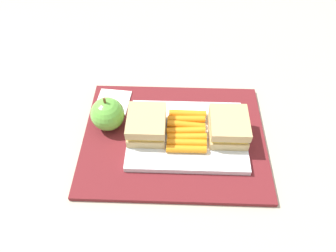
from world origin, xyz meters
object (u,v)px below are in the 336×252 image
object	(u,v)px
sandwich_half_left	(229,127)
sandwich_half_right	(147,125)
carrot_sticks_bundle	(187,131)
food_tray	(187,135)
paper_napkin	(113,102)
apple	(108,114)

from	to	relation	value
sandwich_half_left	sandwich_half_right	size ratio (longest dim) A/B	1.00
sandwich_half_right	carrot_sticks_bundle	distance (m)	0.08
food_tray	sandwich_half_right	distance (m)	0.08
food_tray	paper_napkin	distance (m)	0.18
food_tray	sandwich_half_right	size ratio (longest dim) A/B	2.88
sandwich_half_left	apple	bearing A→B (deg)	-6.11
sandwich_half_left	carrot_sticks_bundle	xyz separation A→B (m)	(0.08, -0.00, -0.02)
sandwich_half_left	apple	xyz separation A→B (m)	(0.24, -0.03, -0.00)
sandwich_half_right	apple	distance (m)	0.08
food_tray	apple	size ratio (longest dim) A/B	2.96
food_tray	sandwich_half_left	bearing A→B (deg)	180.00
sandwich_half_right	paper_napkin	world-z (taller)	sandwich_half_right
sandwich_half_left	carrot_sticks_bundle	bearing A→B (deg)	-0.14
carrot_sticks_bundle	paper_napkin	xyz separation A→B (m)	(0.16, -0.09, -0.02)
sandwich_half_right	paper_napkin	xyz separation A→B (m)	(0.08, -0.09, -0.03)
sandwich_half_left	carrot_sticks_bundle	distance (m)	0.08
sandwich_half_left	paper_napkin	world-z (taller)	sandwich_half_left
carrot_sticks_bundle	apple	xyz separation A→B (m)	(0.16, -0.02, 0.01)
sandwich_half_left	paper_napkin	bearing A→B (deg)	-20.62
sandwich_half_right	apple	xyz separation A→B (m)	(0.08, -0.03, -0.00)
food_tray	paper_napkin	bearing A→B (deg)	-29.24
sandwich_half_right	paper_napkin	bearing A→B (deg)	-47.52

